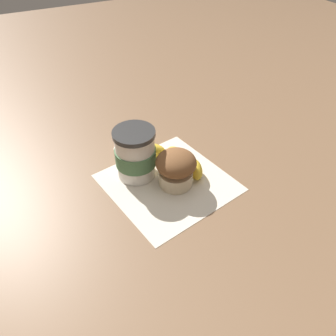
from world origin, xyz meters
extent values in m
plane|color=brown|center=(0.00, 0.00, 0.00)|extent=(3.00, 3.00, 0.00)
cube|color=beige|center=(0.00, 0.00, 0.00)|extent=(0.29, 0.29, 0.00)
cylinder|color=silver|center=(-0.05, 0.06, 0.05)|extent=(0.08, 0.08, 0.11)
cylinder|color=#2D2D2D|center=(-0.05, 0.06, 0.11)|extent=(0.09, 0.09, 0.01)
cylinder|color=#4C754C|center=(-0.05, 0.06, 0.05)|extent=(0.09, 0.09, 0.04)
cylinder|color=beige|center=(0.01, -0.01, 0.02)|extent=(0.07, 0.07, 0.03)
ellipsoid|color=brown|center=(0.01, -0.01, 0.06)|extent=(0.09, 0.09, 0.05)
ellipsoid|color=gold|center=(0.06, -0.01, 0.02)|extent=(0.05, 0.07, 0.04)
ellipsoid|color=gold|center=(0.05, 0.05, 0.02)|extent=(0.05, 0.08, 0.04)
ellipsoid|color=gold|center=(0.01, 0.10, 0.02)|extent=(0.06, 0.06, 0.04)
cube|color=white|center=(-0.04, 0.17, 0.00)|extent=(0.06, 0.05, 0.01)
camera|label=1|loc=(-0.24, -0.47, 0.50)|focal=35.00mm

